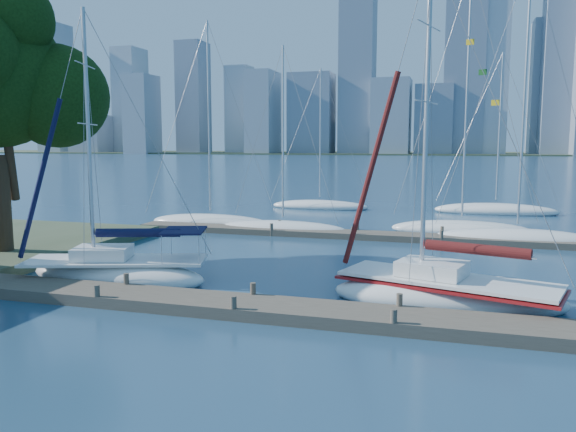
% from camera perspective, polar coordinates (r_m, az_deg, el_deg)
% --- Properties ---
extents(ground, '(700.00, 700.00, 0.00)m').
position_cam_1_polar(ground, '(18.95, -4.51, -9.77)').
color(ground, '#18334C').
rests_on(ground, ground).
extents(near_dock, '(26.00, 2.00, 0.40)m').
position_cam_1_polar(near_dock, '(18.90, -4.51, -9.19)').
color(near_dock, '#4B4237').
rests_on(near_dock, ground).
extents(far_dock, '(30.00, 1.80, 0.36)m').
position_cam_1_polar(far_dock, '(33.65, 8.51, -1.98)').
color(far_dock, '#4B4237').
rests_on(far_dock, ground).
extents(far_shore, '(800.00, 100.00, 1.50)m').
position_cam_1_polar(far_shore, '(337.02, 15.41, 6.09)').
color(far_shore, '#38472D').
rests_on(far_shore, ground).
extents(sailboat_navy, '(8.14, 4.78, 11.34)m').
position_cam_1_polar(sailboat_navy, '(23.97, -17.05, -4.22)').
color(sailboat_navy, white).
rests_on(sailboat_navy, ground).
extents(sailboat_maroon, '(8.36, 4.73, 12.53)m').
position_cam_1_polar(sailboat_maroon, '(20.40, 15.83, -5.89)').
color(sailboat_maroon, white).
rests_on(sailboat_maroon, ground).
extents(bg_boat_0, '(9.00, 5.32, 14.03)m').
position_cam_1_polar(bg_boat_0, '(38.89, -7.86, -0.57)').
color(bg_boat_0, white).
rests_on(bg_boat_0, ground).
extents(bg_boat_1, '(8.59, 5.24, 11.91)m').
position_cam_1_polar(bg_boat_1, '(35.70, -0.50, -1.26)').
color(bg_boat_1, white).
rests_on(bg_boat_1, ground).
extents(bg_boat_3, '(8.94, 3.77, 16.38)m').
position_cam_1_polar(bg_boat_3, '(36.76, 17.21, -1.24)').
color(bg_boat_3, white).
rests_on(bg_boat_3, ground).
extents(bg_boat_4, '(9.21, 3.45, 15.98)m').
position_cam_1_polar(bg_boat_4, '(34.27, 22.25, -2.07)').
color(bg_boat_4, white).
rests_on(bg_boat_4, ground).
extents(bg_boat_6, '(8.71, 5.15, 12.30)m').
position_cam_1_polar(bg_boat_6, '(48.89, 3.25, 1.05)').
color(bg_boat_6, white).
rests_on(bg_boat_6, ground).
extents(bg_boat_7, '(9.88, 4.67, 13.09)m').
position_cam_1_polar(bg_boat_7, '(48.19, 20.34, 0.55)').
color(bg_boat_7, white).
rests_on(bg_boat_7, ground).
extents(skyline, '(501.44, 51.31, 121.33)m').
position_cam_1_polar(skyline, '(309.00, 19.55, 12.45)').
color(skyline, gray).
rests_on(skyline, ground).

